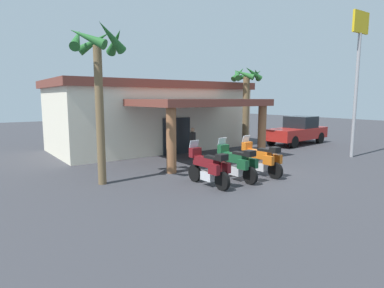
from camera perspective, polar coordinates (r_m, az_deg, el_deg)
ground_plane at (r=14.10m, az=10.71°, el=-5.18°), size 80.00×80.00×0.00m
motel_building at (r=20.96m, az=-6.91°, el=5.13°), size 12.44×10.57×4.22m
motorcycle_maroon at (r=11.85m, az=2.92°, el=-4.12°), size 0.72×2.21×1.61m
motorcycle_green at (r=12.76m, az=7.85°, el=-3.31°), size 0.71×2.21×1.61m
motorcycle_orange at (r=13.75m, az=12.05°, el=-2.58°), size 0.72×2.21×1.61m
pedestrian at (r=17.26m, az=0.12°, el=0.58°), size 0.32×0.49×1.65m
pickup_truck_red at (r=23.81m, az=18.10°, el=2.20°), size 5.37×2.44×1.95m
palm_tree_near_portico at (r=20.54m, az=9.58°, el=9.43°), size 2.05×2.06×5.25m
palm_tree_roadside at (r=12.34m, az=-16.21°, el=12.99°), size 2.04×2.05×5.84m
roadside_sign at (r=19.67m, az=27.21°, el=12.63°), size 1.40×0.18×7.67m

